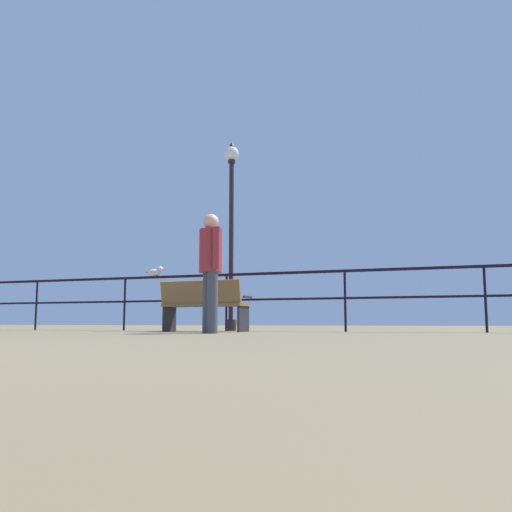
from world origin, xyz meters
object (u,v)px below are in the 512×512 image
object	(u,v)px
bench_near_left	(203,303)
seagull_on_rail	(156,272)
person_by_bench	(211,264)
lamppost_center	(231,218)

from	to	relation	value
bench_near_left	seagull_on_rail	bearing A→B (deg)	149.44
bench_near_left	person_by_bench	world-z (taller)	person_by_bench
lamppost_center	seagull_on_rail	xyz separation A→B (m)	(-1.54, -0.33, -1.08)
bench_near_left	lamppost_center	distance (m)	2.15
bench_near_left	seagull_on_rail	xyz separation A→B (m)	(-1.54, 0.91, 0.68)
person_by_bench	bench_near_left	bearing A→B (deg)	120.10
bench_near_left	lamppost_center	bearing A→B (deg)	89.71
lamppost_center	person_by_bench	size ratio (longest dim) A/B	2.12
person_by_bench	seagull_on_rail	size ratio (longest dim) A/B	4.34
seagull_on_rail	bench_near_left	bearing A→B (deg)	-30.56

